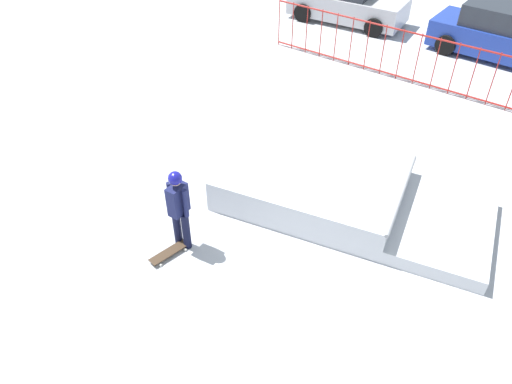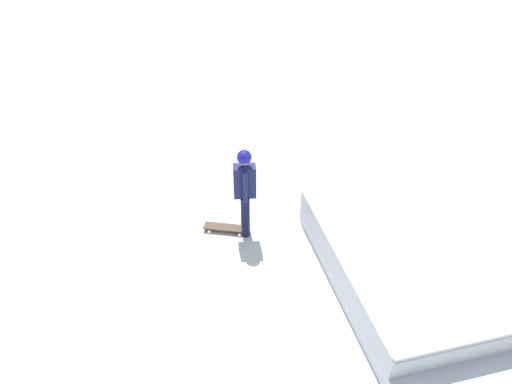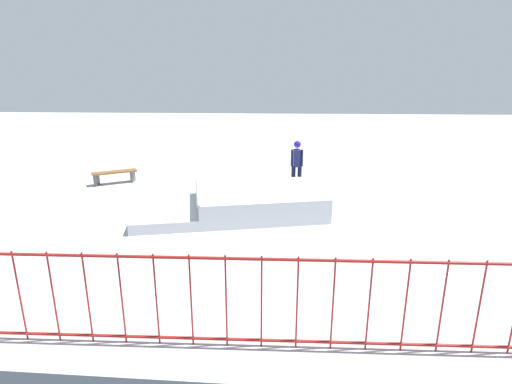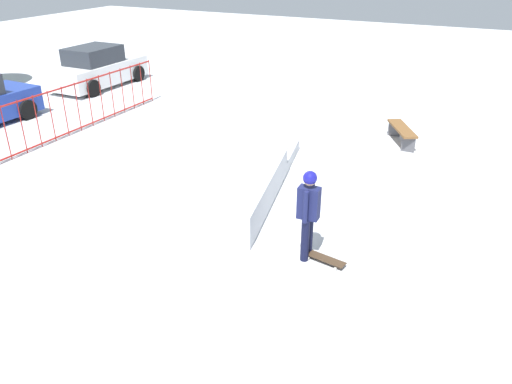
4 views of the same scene
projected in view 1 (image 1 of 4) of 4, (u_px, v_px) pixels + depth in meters
ground_plane at (315, 220)px, 10.07m from camera, size 60.00×60.00×0.00m
skate_ramp at (334, 191)px, 10.30m from camera, size 5.83×3.68×0.74m
skater at (178, 204)px, 8.92m from camera, size 0.44×0.39×1.73m
skateboard at (169, 252)px, 9.30m from camera, size 0.37×0.82×0.09m
perimeter_fence at (445, 66)px, 13.75m from camera, size 11.00×0.15×1.50m
parked_car_silver at (347, 1)px, 17.88m from camera, size 4.25×2.24×1.60m
parked_car_blue at (500, 34)px, 15.56m from camera, size 4.14×2.00×1.60m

